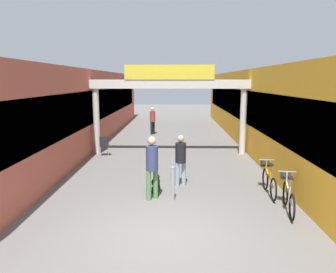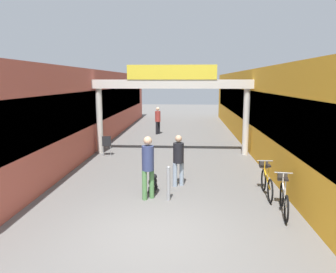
# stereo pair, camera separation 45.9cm
# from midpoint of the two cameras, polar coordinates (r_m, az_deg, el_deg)

# --- Properties ---
(ground_plane) EXTENTS (80.00, 80.00, 0.00)m
(ground_plane) POSITION_cam_midpoint_polar(r_m,az_deg,el_deg) (7.53, -2.71, -16.62)
(ground_plane) COLOR #605E5B
(storefront_left) EXTENTS (3.00, 26.00, 3.86)m
(storefront_left) POSITION_cam_midpoint_polar(r_m,az_deg,el_deg) (18.65, -16.24, 4.98)
(storefront_left) COLOR #B25142
(storefront_left) RESTS_ON ground_plane
(storefront_right) EXTENTS (3.00, 26.00, 3.86)m
(storefront_right) POSITION_cam_midpoint_polar(r_m,az_deg,el_deg) (18.38, 15.81, 4.93)
(storefront_right) COLOR gold
(storefront_right) RESTS_ON ground_plane
(arcade_sign_gateway) EXTENTS (7.40, 0.47, 4.03)m
(arcade_sign_gateway) POSITION_cam_midpoint_polar(r_m,az_deg,el_deg) (14.82, -0.65, 7.85)
(arcade_sign_gateway) COLOR beige
(arcade_sign_gateway) RESTS_ON ground_plane
(pedestrian_with_dog) EXTENTS (0.48, 0.48, 1.81)m
(pedestrian_with_dog) POSITION_cam_midpoint_polar(r_m,az_deg,el_deg) (9.23, -4.23, -4.70)
(pedestrian_with_dog) COLOR #4C7F47
(pedestrian_with_dog) RESTS_ON ground_plane
(pedestrian_companion) EXTENTS (0.46, 0.46, 1.65)m
(pedestrian_companion) POSITION_cam_midpoint_polar(r_m,az_deg,el_deg) (10.41, 0.95, -3.63)
(pedestrian_companion) COLOR #8C9EB2
(pedestrian_companion) RESTS_ON ground_plane
(pedestrian_carrying_crate) EXTENTS (0.47, 0.47, 1.71)m
(pedestrian_carrying_crate) POSITION_cam_midpoint_polar(r_m,az_deg,el_deg) (20.61, -3.34, 3.11)
(pedestrian_carrying_crate) COLOR black
(pedestrian_carrying_crate) RESTS_ON ground_plane
(dog_on_leash) EXTENTS (0.27, 0.65, 0.48)m
(dog_on_leash) POSITION_cam_midpoint_polar(r_m,az_deg,el_deg) (10.11, -3.44, -7.83)
(dog_on_leash) COLOR black
(dog_on_leash) RESTS_ON ground_plane
(bicycle_silver_nearest) EXTENTS (0.47, 1.67, 0.98)m
(bicycle_silver_nearest) POSITION_cam_midpoint_polar(r_m,az_deg,el_deg) (9.05, 18.80, -9.56)
(bicycle_silver_nearest) COLOR black
(bicycle_silver_nearest) RESTS_ON ground_plane
(bicycle_orange_second) EXTENTS (0.46, 1.69, 0.98)m
(bicycle_orange_second) POSITION_cam_midpoint_polar(r_m,az_deg,el_deg) (10.20, 15.85, -7.23)
(bicycle_orange_second) COLOR black
(bicycle_orange_second) RESTS_ON ground_plane
(bollard_post_metal) EXTENTS (0.10, 0.10, 1.00)m
(bollard_post_metal) POSITION_cam_midpoint_polar(r_m,az_deg,el_deg) (9.27, -0.60, -8.10)
(bollard_post_metal) COLOR gray
(bollard_post_metal) RESTS_ON ground_plane
(cafe_chair_black_nearer) EXTENTS (0.48, 0.48, 0.89)m
(cafe_chair_black_nearer) POSITION_cam_midpoint_polar(r_m,az_deg,el_deg) (14.98, -11.93, -1.29)
(cafe_chair_black_nearer) COLOR gray
(cafe_chair_black_nearer) RESTS_ON ground_plane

